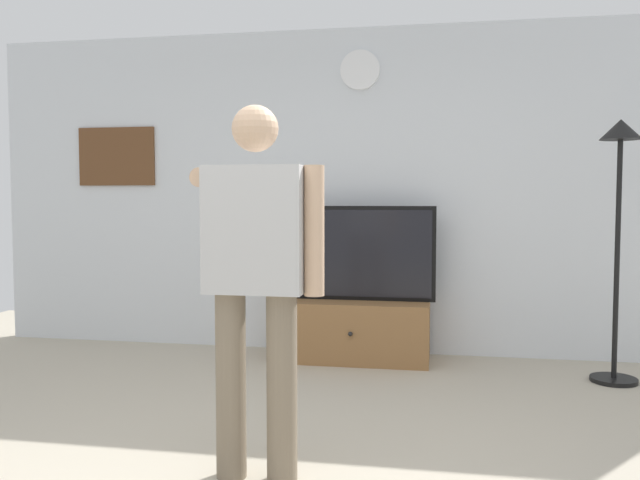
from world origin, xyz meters
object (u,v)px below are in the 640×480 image
at_px(tv_stand, 355,330).
at_px(wall_clock, 360,70).
at_px(television, 356,253).
at_px(floor_lamp, 619,195).
at_px(framed_picture, 117,157).
at_px(person_standing_nearer_lamp, 257,268).

distance_m(tv_stand, wall_clock, 2.13).
distance_m(television, floor_lamp, 1.97).
xyz_separation_m(tv_stand, television, (0.00, 0.05, 0.62)).
distance_m(wall_clock, framed_picture, 2.28).
bearing_deg(television, person_standing_nearer_lamp, -93.88).
distance_m(television, person_standing_nearer_lamp, 2.34).
distance_m(framed_picture, person_standing_nearer_lamp, 3.35).
bearing_deg(person_standing_nearer_lamp, television, 86.12).
relative_size(television, person_standing_nearer_lamp, 0.74).
height_order(television, framed_picture, framed_picture).
bearing_deg(wall_clock, tv_stand, -90.00).
bearing_deg(framed_picture, tv_stand, -7.72).
xyz_separation_m(wall_clock, framed_picture, (-2.18, 0.00, -0.68)).
relative_size(wall_clock, floor_lamp, 0.18).
bearing_deg(floor_lamp, framed_picture, 171.61).
height_order(wall_clock, framed_picture, wall_clock).
bearing_deg(wall_clock, television, -90.00).
height_order(television, person_standing_nearer_lamp, person_standing_nearer_lamp).
xyz_separation_m(television, person_standing_nearer_lamp, (-0.16, -2.34, 0.12)).
distance_m(tv_stand, television, 0.62).
height_order(tv_stand, floor_lamp, floor_lamp).
bearing_deg(tv_stand, television, 90.00).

